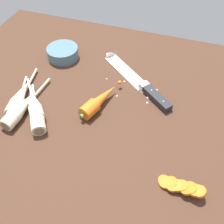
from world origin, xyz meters
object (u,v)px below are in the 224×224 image
whole_carrot (99,101)px  carrot_slice_stack (180,186)px  parsnip_outer (36,114)px  parsnip_front (34,104)px  parsnip_back (20,97)px  chefs_knife (133,77)px  prep_bowl (63,52)px  parsnip_mid_right (17,103)px  parsnip_mid_left (21,108)px

whole_carrot → carrot_slice_stack: whole_carrot is taller
parsnip_outer → carrot_slice_stack: parsnip_outer is taller
parsnip_front → parsnip_back: bearing=169.7°
chefs_knife → prep_bowl: size_ratio=2.65×
parsnip_front → whole_carrot: bearing=21.4°
chefs_knife → parsnip_outer: 33.34cm
chefs_knife → parsnip_mid_right: (-28.94, -23.53, 1.33)cm
chefs_knife → parsnip_mid_left: parsnip_mid_left is taller
parsnip_mid_left → parsnip_mid_right: (-2.17, 1.51, 0.00)cm
prep_bowl → parsnip_back: bearing=-95.9°
parsnip_back → prep_bowl: same height
parsnip_outer → prep_bowl: size_ratio=1.62×
parsnip_outer → carrot_slice_stack: size_ratio=1.64×
parsnip_mid_right → whole_carrot: bearing=20.3°
parsnip_back → carrot_slice_stack: size_ratio=1.98×
parsnip_outer → carrot_slice_stack: (42.00, -8.69, -0.53)cm
carrot_slice_stack → prep_bowl: size_ratio=0.99×
chefs_knife → parsnip_back: size_ratio=1.35×
parsnip_front → parsnip_back: same height
chefs_knife → prep_bowl: prep_bowl is taller
chefs_knife → parsnip_back: parsnip_back is taller
parsnip_front → parsnip_mid_left: same height
chefs_knife → parsnip_outer: size_ratio=1.64×
parsnip_back → parsnip_mid_left: bearing=-54.7°
chefs_knife → whole_carrot: 16.57cm
parsnip_back → parsnip_outer: bearing=-28.2°
chefs_knife → parsnip_outer: bearing=-130.1°
whole_carrot → parsnip_mid_left: 22.60cm
whole_carrot → parsnip_outer: (-15.04, -10.28, -0.12)cm
parsnip_mid_right → parsnip_outer: size_ratio=1.04×
prep_bowl → whole_carrot: bearing=-41.8°
parsnip_mid_left → carrot_slice_stack: 48.19cm
parsnip_mid_left → prep_bowl: (-0.23, 28.25, 0.17)cm
whole_carrot → parsnip_mid_right: size_ratio=0.97×
chefs_knife → parsnip_front: size_ratio=1.84×
parsnip_back → carrot_slice_stack: (50.05, -13.00, -0.53)cm
parsnip_front → parsnip_mid_left: (-2.63, -2.88, -0.00)cm
whole_carrot → chefs_knife: bearing=67.1°
whole_carrot → parsnip_mid_left: whole_carrot is taller
parsnip_front → parsnip_outer: (2.69, -3.33, -0.00)cm
parsnip_front → prep_bowl: bearing=96.4°
parsnip_mid_left → prep_bowl: 28.25cm
whole_carrot → parsnip_back: size_ratio=0.83×
parsnip_back → prep_bowl: size_ratio=1.96×
chefs_knife → parsnip_mid_right: bearing=-140.9°
whole_carrot → parsnip_mid_right: 24.01cm
parsnip_front → parsnip_back: size_ratio=0.74×
chefs_knife → parsnip_mid_right: size_ratio=1.58×
chefs_knife → parsnip_mid_left: size_ratio=1.30×
parsnip_mid_left → parsnip_mid_right: bearing=145.3°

